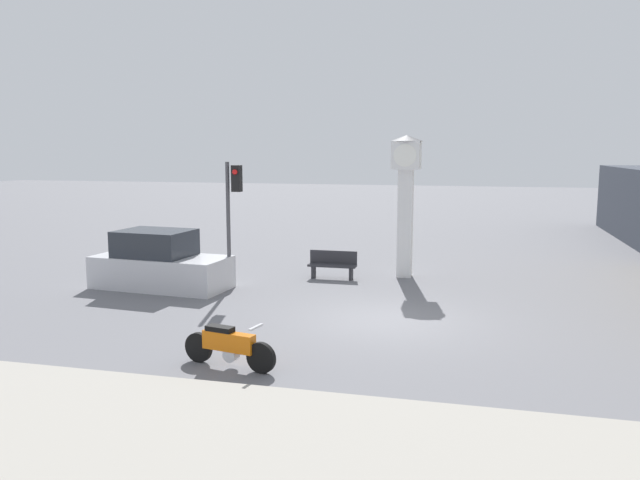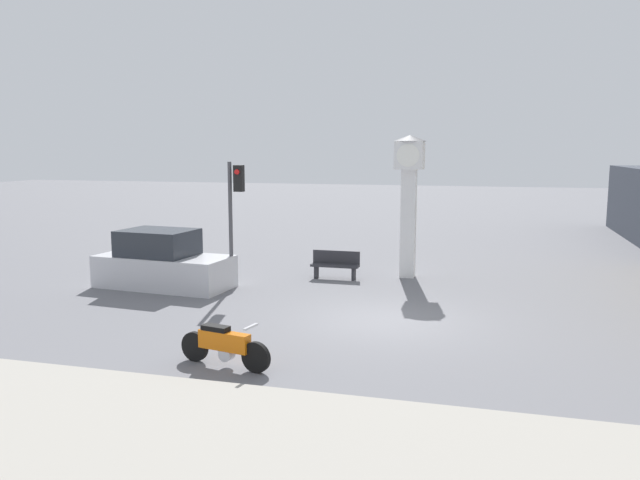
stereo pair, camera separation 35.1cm
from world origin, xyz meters
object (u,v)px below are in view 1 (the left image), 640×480
at_px(clock_tower, 406,184).
at_px(traffic_light, 233,202).
at_px(motorcycle, 229,346).
at_px(bench, 333,264).
at_px(parked_car, 160,264).

xyz_separation_m(clock_tower, traffic_light, (-4.92, -3.08, -0.43)).
height_order(motorcycle, bench, bench).
height_order(motorcycle, traffic_light, traffic_light).
distance_m(motorcycle, traffic_light, 7.48).
bearing_deg(bench, traffic_light, -139.92).
relative_size(motorcycle, clock_tower, 0.43).
distance_m(motorcycle, bench, 8.88).
relative_size(traffic_light, bench, 2.44).
bearing_deg(clock_tower, traffic_light, -147.89).
xyz_separation_m(clock_tower, bench, (-2.29, -0.87, -2.64)).
xyz_separation_m(motorcycle, clock_tower, (2.38, 9.75, 2.68)).
height_order(clock_tower, bench, clock_tower).
bearing_deg(motorcycle, traffic_light, 122.68).
relative_size(clock_tower, bench, 2.96).
height_order(bench, parked_car, parked_car).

